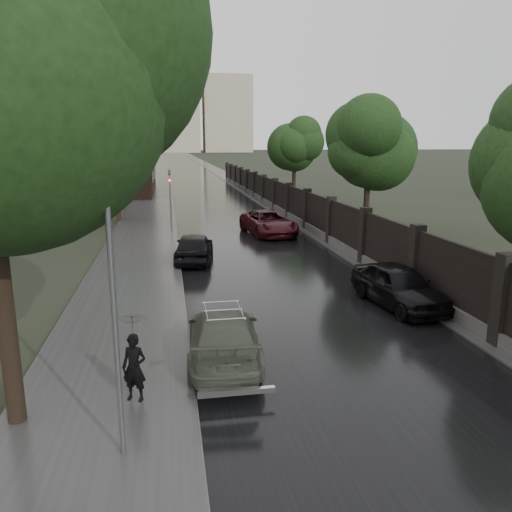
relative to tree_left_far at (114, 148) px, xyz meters
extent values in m
plane|color=black|center=(8.00, -30.00, -5.24)|extent=(800.00, 800.00, 0.00)
cube|color=black|center=(8.00, 160.00, -5.23)|extent=(8.00, 420.00, 0.02)
cube|color=#2D2D2D|center=(2.00, 160.00, -5.16)|extent=(4.00, 420.00, 0.16)
cube|color=#2D2D2D|center=(13.50, 160.00, -5.20)|extent=(3.00, 420.00, 0.08)
cube|color=#383533|center=(12.60, 2.00, -4.99)|extent=(0.40, 75.00, 0.50)
cube|color=black|center=(12.60, 2.00, -3.74)|extent=(0.15, 75.00, 2.00)
cube|color=black|center=(12.60, 40.00, -3.89)|extent=(0.45, 0.45, 2.70)
cylinder|color=black|center=(0.00, 0.00, -2.32)|extent=(0.36, 0.36, 5.85)
sphere|color=black|center=(0.00, 0.00, 0.02)|extent=(4.25, 4.25, 4.25)
cylinder|color=black|center=(15.50, -8.00, -2.48)|extent=(0.36, 0.36, 5.53)
sphere|color=black|center=(15.50, -8.00, -0.27)|extent=(4.08, 4.08, 4.08)
cylinder|color=black|center=(15.50, 10.00, -2.48)|extent=(0.36, 0.36, 5.53)
sphere|color=black|center=(15.50, 10.00, -0.27)|extent=(4.08, 4.08, 4.08)
cylinder|color=#59595E|center=(2.60, -28.50, -2.74)|extent=(0.10, 0.10, 5.00)
cube|color=#59595E|center=(2.60, -28.50, -0.19)|extent=(0.25, 0.12, 0.12)
cylinder|color=#59595E|center=(3.70, -5.00, -3.74)|extent=(0.12, 0.12, 3.00)
imported|color=#59595E|center=(3.70, -5.00, -1.74)|extent=(0.16, 0.20, 1.00)
sphere|color=#FF0C0C|center=(3.70, -5.15, -1.89)|extent=(0.14, 0.14, 0.14)
cube|color=black|center=(-10.00, 22.00, 4.76)|extent=(24.00, 18.00, 20.00)
cube|color=tan|center=(-24.00, 270.00, 16.76)|extent=(28.00, 22.00, 44.00)
cube|color=tan|center=(40.00, 270.00, 16.76)|extent=(28.00, 22.00, 44.00)
cube|color=tan|center=(8.00, 270.00, 24.76)|extent=(30.00, 30.00, 60.00)
cube|color=tan|center=(8.00, 270.00, 64.76)|extent=(22.00, 22.00, 40.00)
imported|color=#474D3D|center=(4.87, -24.49, -4.58)|extent=(2.20, 4.70, 1.33)
imported|color=black|center=(4.70, -13.20, -4.52)|extent=(2.25, 4.44, 1.45)
imported|color=black|center=(11.40, -21.14, -4.49)|extent=(2.32, 4.59, 1.50)
imported|color=black|center=(9.68, -6.62, -4.49)|extent=(3.20, 5.70, 1.51)
imported|color=black|center=(2.71, -26.57, -4.33)|extent=(0.64, 0.54, 1.50)
imported|color=black|center=(2.71, -26.57, -3.14)|extent=(1.14, 1.15, 0.80)
camera|label=1|loc=(3.58, -36.79, 0.39)|focal=35.00mm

